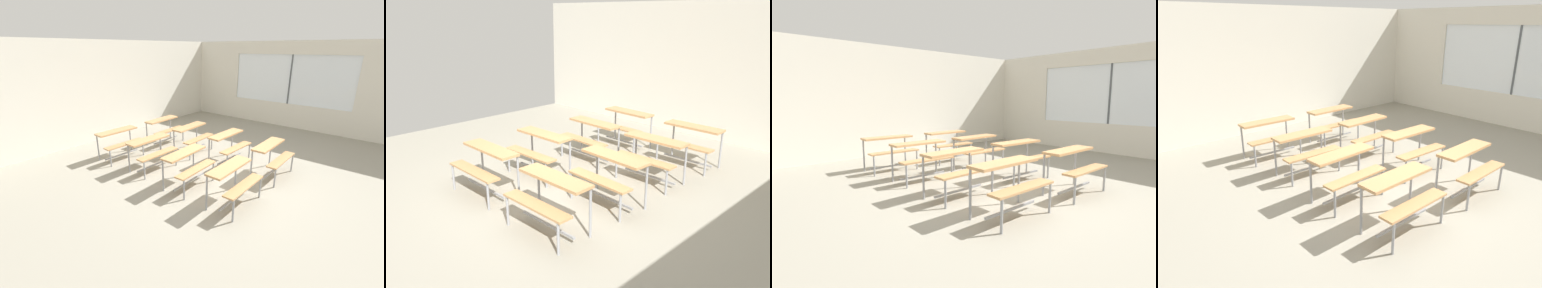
{
  "view_description": "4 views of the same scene",
  "coord_description": "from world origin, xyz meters",
  "views": [
    {
      "loc": [
        -4.6,
        -2.92,
        2.77
      ],
      "look_at": [
        0.02,
        0.9,
        0.58
      ],
      "focal_mm": 24.72,
      "sensor_mm": 36.0,
      "label": 1
    },
    {
      "loc": [
        4.37,
        -3.85,
        2.74
      ],
      "look_at": [
        -0.66,
        1.16,
        0.41
      ],
      "focal_mm": 37.54,
      "sensor_mm": 36.0,
      "label": 2
    },
    {
      "loc": [
        -3.8,
        -3.3,
        1.6
      ],
      "look_at": [
        -0.02,
        1.07,
        0.7
      ],
      "focal_mm": 28.0,
      "sensor_mm": 36.0,
      "label": 3
    },
    {
      "loc": [
        -3.9,
        -3.26,
        2.62
      ],
      "look_at": [
        -0.04,
        1.11,
        0.52
      ],
      "focal_mm": 31.85,
      "sensor_mm": 36.0,
      "label": 4
    }
  ],
  "objects": [
    {
      "name": "ground",
      "position": [
        0.0,
        0.0,
        -0.03
      ],
      "size": [
        10.0,
        9.0,
        0.05
      ],
      "primitive_type": "cube",
      "color": "gray"
    },
    {
      "name": "wall_back",
      "position": [
        0.0,
        4.5,
        1.5
      ],
      "size": [
        10.0,
        0.12,
        3.0
      ],
      "primitive_type": "cube",
      "color": "silver",
      "rests_on": "ground"
    },
    {
      "name": "desk_bench_r0c0",
      "position": [
        -0.78,
        -0.76,
        0.56
      ],
      "size": [
        1.1,
        0.6,
        0.74
      ],
      "rotation": [
        0.0,
        0.0,
        0.0
      ],
      "color": "tan",
      "rests_on": "ground"
    },
    {
      "name": "desk_bench_r0c1",
      "position": [
        0.79,
        -0.81,
        0.56
      ],
      "size": [
        1.1,
        0.6,
        0.74
      ],
      "rotation": [
        0.0,
        0.0,
        0.01
      ],
      "color": "tan",
      "rests_on": "ground"
    },
    {
      "name": "desk_bench_r1c0",
      "position": [
        -0.79,
        0.34,
        0.56
      ],
      "size": [
        1.11,
        0.62,
        0.74
      ],
      "rotation": [
        0.0,
        0.0,
        0.03
      ],
      "color": "tan",
      "rests_on": "ground"
    },
    {
      "name": "desk_bench_r1c1",
      "position": [
        0.81,
        0.34,
        0.56
      ],
      "size": [
        1.13,
        0.64,
        0.74
      ],
      "rotation": [
        0.0,
        0.0,
        -0.05
      ],
      "color": "tan",
      "rests_on": "ground"
    },
    {
      "name": "desk_bench_r2c0",
      "position": [
        -0.7,
        1.54,
        0.56
      ],
      "size": [
        1.11,
        0.62,
        0.74
      ],
      "rotation": [
        0.0,
        0.0,
        -0.03
      ],
      "color": "tan",
      "rests_on": "ground"
    },
    {
      "name": "desk_bench_r2c1",
      "position": [
        0.76,
        1.49,
        0.56
      ],
      "size": [
        1.11,
        0.61,
        0.74
      ],
      "rotation": [
        0.0,
        0.0,
        0.02
      ],
      "color": "tan",
      "rests_on": "ground"
    },
    {
      "name": "desk_bench_r3c0",
      "position": [
        -0.78,
        2.7,
        0.56
      ],
      "size": [
        1.12,
        0.63,
        0.74
      ],
      "rotation": [
        0.0,
        0.0,
        -0.03
      ],
      "color": "tan",
      "rests_on": "ground"
    },
    {
      "name": "desk_bench_r3c1",
      "position": [
        0.8,
        2.63,
        0.56
      ],
      "size": [
        1.1,
        0.6,
        0.74
      ],
      "rotation": [
        0.0,
        0.0,
        0.01
      ],
      "color": "tan",
      "rests_on": "ground"
    }
  ]
}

